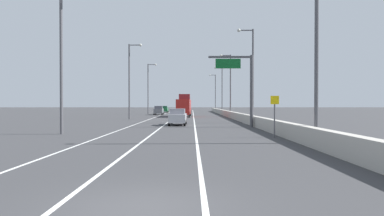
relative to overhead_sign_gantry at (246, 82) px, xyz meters
The scene contains 19 objects.
ground_plane 38.72m from the overhead_sign_gantry, 99.99° to the left, with size 320.00×320.00×0.00m, color #38383A.
lane_stripe_left 31.67m from the overhead_sign_gantry, 112.86° to the left, with size 0.16×130.00×0.00m, color silver.
lane_stripe_center 30.49m from the overhead_sign_gantry, 106.72° to the left, with size 0.16×130.00×0.00m, color silver.
lane_stripe_right 29.69m from the overhead_sign_gantry, 100.15° to the left, with size 0.16×130.00×0.00m, color silver.
jersey_barrier_right 14.53m from the overhead_sign_gantry, 84.46° to the left, with size 0.60×120.00×1.10m, color #B2ADA3.
overhead_sign_gantry is the anchor object (origin of this frame).
speed_advisory_sign 10.95m from the overhead_sign_gantry, 87.59° to the right, with size 0.60×0.11×3.00m.
lamp_post_right_near 14.08m from the overhead_sign_gantry, 82.02° to the right, with size 2.14×0.44×11.95m.
lamp_post_right_second 7.90m from the overhead_sign_gantry, 74.57° to the left, with size 2.14×0.44×11.95m.
lamp_post_right_third 28.65m from the overhead_sign_gantry, 86.58° to the left, with size 2.14×0.44×11.95m.
lamp_post_right_fourth 49.78m from the overhead_sign_gantry, 87.62° to the left, with size 2.14×0.44×11.95m.
lamp_post_right_fifth 70.91m from the overhead_sign_gantry, 88.48° to the left, with size 2.14×0.44×11.95m.
lamp_post_left_near 17.64m from the overhead_sign_gantry, 153.56° to the right, with size 2.14×0.44×11.95m.
lamp_post_left_mid 23.34m from the overhead_sign_gantry, 130.81° to the left, with size 2.14×0.44×11.95m.
lamp_post_left_far 45.80m from the overhead_sign_gantry, 110.03° to the left, with size 2.14×0.44×11.95m.
car_green_0 56.84m from the overhead_sign_gantry, 103.35° to the left, with size 2.04×4.05×1.87m.
car_gray_1 40.61m from the overhead_sign_gantry, 108.58° to the left, with size 2.02×4.83×1.97m.
car_silver_2 8.64m from the overhead_sign_gantry, 155.83° to the left, with size 1.97×4.50×1.88m.
box_truck 28.79m from the overhead_sign_gantry, 104.11° to the left, with size 2.70×9.89×4.33m.
Camera 1 is at (1.20, -7.48, 2.42)m, focal length 30.28 mm.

